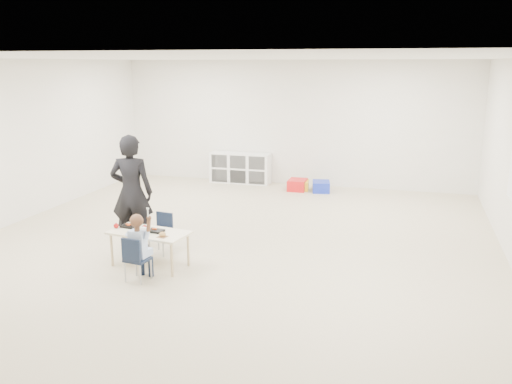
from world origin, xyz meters
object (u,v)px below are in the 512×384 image
(chair_near, at_px, (138,259))
(child, at_px, (137,246))
(adult, at_px, (132,192))
(cubby_shelf, at_px, (240,168))
(table, at_px, (150,249))

(chair_near, height_order, child, child)
(child, relative_size, adult, 0.54)
(child, height_order, cubby_shelf, child)
(chair_near, bearing_deg, adult, 128.07)
(child, relative_size, cubby_shelf, 0.67)
(chair_near, distance_m, adult, 1.43)
(table, bearing_deg, adult, 140.49)
(child, distance_m, cubby_shelf, 5.96)
(chair_near, xyz_separation_m, cubby_shelf, (-0.52, 5.94, 0.05))
(child, distance_m, adult, 1.37)
(adult, bearing_deg, chair_near, 109.93)
(child, xyz_separation_m, cubby_shelf, (-0.52, 5.94, -0.12))
(child, bearing_deg, adult, 128.07)
(adult, bearing_deg, cubby_shelf, -102.57)
(chair_near, bearing_deg, child, 0.00)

